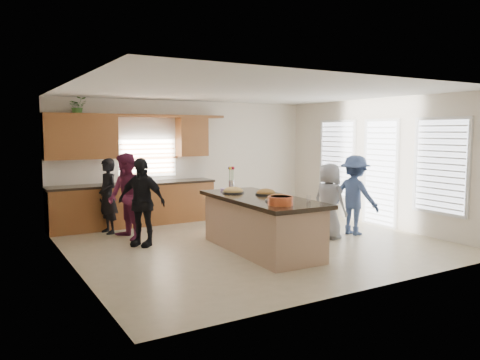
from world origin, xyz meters
TOP-DOWN VIEW (x-y plane):
  - floor at (0.00, 0.00)m, footprint 6.50×6.50m
  - room_shell at (0.00, 0.00)m, footprint 6.52×6.02m
  - back_cabinetry at (-1.47, 2.73)m, footprint 4.08×0.66m
  - right_wall_glazing at (3.22, -0.13)m, footprint 0.06×4.00m
  - island at (-0.20, -0.58)m, footprint 1.24×2.74m
  - platter_front at (-0.20, -1.11)m, footprint 0.45×0.45m
  - platter_mid at (0.05, -0.35)m, footprint 0.38×0.38m
  - platter_back at (-0.35, 0.15)m, footprint 0.41×0.41m
  - salad_bowl at (-0.43, -1.48)m, footprint 0.39×0.39m
  - clear_cup at (0.18, -1.41)m, footprint 0.07×0.07m
  - plate_stack at (-0.32, 0.46)m, footprint 0.23×0.23m
  - flower_vase at (-0.09, 0.66)m, footprint 0.14×0.14m
  - potted_plant at (-2.54, 2.82)m, footprint 0.35×0.31m
  - woman_left_back at (-2.13, 2.19)m, footprint 0.46×0.62m
  - woman_left_mid at (-1.97, 1.44)m, footprint 0.77×0.91m
  - woman_left_front at (-1.88, 0.83)m, footprint 0.91×0.98m
  - woman_right_back at (2.15, -0.44)m, footprint 0.81×1.14m
  - woman_right_front at (1.46, -0.45)m, footprint 0.60×0.80m

SIDE VIEW (x-z plane):
  - floor at x=0.00m, z-range 0.00..0.00m
  - island at x=-0.20m, z-range -0.02..0.93m
  - woman_right_front at x=1.46m, z-range 0.00..1.47m
  - woman_left_back at x=-2.13m, z-range 0.00..1.54m
  - woman_right_back at x=2.15m, z-range 0.00..1.61m
  - woman_left_front at x=-1.88m, z-range 0.00..1.62m
  - woman_left_mid at x=-1.97m, z-range 0.00..1.68m
  - back_cabinetry at x=-1.47m, z-range -0.32..2.14m
  - plate_stack at x=-0.32m, z-range 0.95..1.00m
  - platter_mid at x=0.05m, z-range 0.90..1.05m
  - platter_back at x=-0.35m, z-range 0.89..1.06m
  - platter_front at x=-0.20m, z-range 0.89..1.07m
  - clear_cup at x=0.18m, z-range 0.95..1.05m
  - salad_bowl at x=-0.43m, z-range 0.96..1.10m
  - flower_vase at x=-0.09m, z-range 0.97..1.42m
  - right_wall_glazing at x=3.22m, z-range 0.22..2.47m
  - room_shell at x=0.00m, z-range 0.50..3.31m
  - potted_plant at x=-2.54m, z-range 2.40..2.79m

